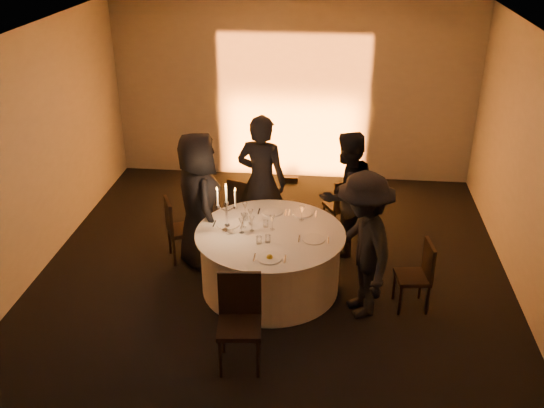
# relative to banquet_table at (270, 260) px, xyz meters

# --- Properties ---
(floor) EXTENTS (7.00, 7.00, 0.00)m
(floor) POSITION_rel_banquet_table_xyz_m (0.00, 0.00, -0.38)
(floor) COLOR black
(floor) RESTS_ON ground
(ceiling) EXTENTS (7.00, 7.00, 0.00)m
(ceiling) POSITION_rel_banquet_table_xyz_m (0.00, 0.00, 2.62)
(ceiling) COLOR white
(ceiling) RESTS_ON wall_back
(wall_back) EXTENTS (7.00, 0.00, 7.00)m
(wall_back) POSITION_rel_banquet_table_xyz_m (0.00, 3.50, 1.12)
(wall_back) COLOR beige
(wall_back) RESTS_ON floor
(wall_front) EXTENTS (7.00, 0.00, 7.00)m
(wall_front) POSITION_rel_banquet_table_xyz_m (0.00, -3.50, 1.12)
(wall_front) COLOR beige
(wall_front) RESTS_ON floor
(wall_left) EXTENTS (0.00, 7.00, 7.00)m
(wall_left) POSITION_rel_banquet_table_xyz_m (-3.00, 0.00, 1.12)
(wall_left) COLOR beige
(wall_left) RESTS_ON floor
(wall_right) EXTENTS (0.00, 7.00, 7.00)m
(wall_right) POSITION_rel_banquet_table_xyz_m (3.00, 0.00, 1.12)
(wall_right) COLOR beige
(wall_right) RESTS_ON floor
(uplighter_fixture) EXTENTS (0.25, 0.12, 0.10)m
(uplighter_fixture) POSITION_rel_banquet_table_xyz_m (0.00, 3.20, -0.33)
(uplighter_fixture) COLOR black
(uplighter_fixture) RESTS_ON floor
(banquet_table) EXTENTS (1.80, 1.80, 0.77)m
(banquet_table) POSITION_rel_banquet_table_xyz_m (0.00, 0.00, 0.00)
(banquet_table) COLOR black
(banquet_table) RESTS_ON floor
(chair_left) EXTENTS (0.51, 0.51, 0.88)m
(chair_left) POSITION_rel_banquet_table_xyz_m (-1.29, 0.54, 0.11)
(chair_left) COLOR black
(chair_left) RESTS_ON floor
(chair_back_left) EXTENTS (0.48, 0.49, 0.86)m
(chair_back_left) POSITION_rel_banquet_table_xyz_m (-0.53, 1.32, 0.10)
(chair_back_left) COLOR black
(chair_back_left) RESTS_ON floor
(chair_back_right) EXTENTS (0.52, 0.52, 0.88)m
(chair_back_right) POSITION_rel_banquet_table_xyz_m (0.87, 1.45, 0.11)
(chair_back_right) COLOR black
(chair_back_right) RESTS_ON floor
(chair_right) EXTENTS (0.42, 0.42, 0.85)m
(chair_right) POSITION_rel_banquet_table_xyz_m (1.75, -0.23, 0.09)
(chair_right) COLOR black
(chair_right) RESTS_ON floor
(chair_front) EXTENTS (0.48, 0.48, 1.00)m
(chair_front) POSITION_rel_banquet_table_xyz_m (-0.16, -1.37, 0.18)
(chair_front) COLOR black
(chair_front) RESTS_ON floor
(guest_left) EXTENTS (0.91, 1.05, 1.81)m
(guest_left) POSITION_rel_banquet_table_xyz_m (-0.97, 0.50, 0.52)
(guest_left) COLOR black
(guest_left) RESTS_ON floor
(guest_back_left) EXTENTS (0.76, 0.58, 1.87)m
(guest_back_left) POSITION_rel_banquet_table_xyz_m (-0.23, 1.08, 0.55)
(guest_back_left) COLOR black
(guest_back_left) RESTS_ON floor
(guest_back_right) EXTENTS (1.06, 1.05, 1.72)m
(guest_back_right) POSITION_rel_banquet_table_xyz_m (0.89, 0.97, 0.48)
(guest_back_right) COLOR black
(guest_back_right) RESTS_ON floor
(guest_right) EXTENTS (0.99, 1.28, 1.75)m
(guest_right) POSITION_rel_banquet_table_xyz_m (1.08, -0.38, 0.49)
(guest_right) COLOR black
(guest_right) RESTS_ON floor
(plate_left) EXTENTS (0.36, 0.28, 0.01)m
(plate_left) POSITION_rel_banquet_table_xyz_m (-0.53, 0.14, 0.39)
(plate_left) COLOR white
(plate_left) RESTS_ON banquet_table
(plate_back_left) EXTENTS (0.36, 0.27, 0.01)m
(plate_back_left) POSITION_rel_banquet_table_xyz_m (-0.03, 0.52, 0.39)
(plate_back_left) COLOR white
(plate_back_left) RESTS_ON banquet_table
(plate_back_right) EXTENTS (0.35, 0.26, 0.01)m
(plate_back_right) POSITION_rel_banquet_table_xyz_m (0.35, 0.52, 0.39)
(plate_back_right) COLOR white
(plate_back_right) RESTS_ON banquet_table
(plate_right) EXTENTS (0.36, 0.27, 0.01)m
(plate_right) POSITION_rel_banquet_table_xyz_m (0.52, -0.12, 0.39)
(plate_right) COLOR white
(plate_right) RESTS_ON banquet_table
(plate_front) EXTENTS (0.35, 0.28, 0.08)m
(plate_front) POSITION_rel_banquet_table_xyz_m (0.06, -0.59, 0.40)
(plate_front) COLOR white
(plate_front) RESTS_ON banquet_table
(coffee_cup) EXTENTS (0.11, 0.11, 0.07)m
(coffee_cup) POSITION_rel_banquet_table_xyz_m (-0.47, -0.06, 0.42)
(coffee_cup) COLOR white
(coffee_cup) RESTS_ON banquet_table
(candelabra) EXTENTS (0.26, 0.13, 0.63)m
(candelabra) POSITION_rel_banquet_table_xyz_m (-0.51, -0.02, 0.60)
(candelabra) COLOR silver
(candelabra) RESTS_ON banquet_table
(wine_glass_a) EXTENTS (0.07, 0.07, 0.19)m
(wine_glass_a) POSITION_rel_banquet_table_xyz_m (-0.26, 0.20, 0.52)
(wine_glass_a) COLOR silver
(wine_glass_a) RESTS_ON banquet_table
(wine_glass_b) EXTENTS (0.07, 0.07, 0.19)m
(wine_glass_b) POSITION_rel_banquet_table_xyz_m (-0.34, -0.04, 0.52)
(wine_glass_b) COLOR silver
(wine_glass_b) RESTS_ON banquet_table
(wine_glass_c) EXTENTS (0.07, 0.07, 0.19)m
(wine_glass_c) POSITION_rel_banquet_table_xyz_m (-0.36, 0.38, 0.52)
(wine_glass_c) COLOR silver
(wine_glass_c) RESTS_ON banquet_table
(wine_glass_d) EXTENTS (0.07, 0.07, 0.19)m
(wine_glass_d) POSITION_rel_banquet_table_xyz_m (0.35, 0.35, 0.52)
(wine_glass_d) COLOR silver
(wine_glass_d) RESTS_ON banquet_table
(wine_glass_e) EXTENTS (0.07, 0.07, 0.19)m
(wine_glass_e) POSITION_rel_banquet_table_xyz_m (-0.33, 0.09, 0.52)
(wine_glass_e) COLOR silver
(wine_glass_e) RESTS_ON banquet_table
(wine_glass_f) EXTENTS (0.07, 0.07, 0.19)m
(wine_glass_f) POSITION_rel_banquet_table_xyz_m (0.02, 0.07, 0.52)
(wine_glass_f) COLOR silver
(wine_glass_f) RESTS_ON banquet_table
(wine_glass_g) EXTENTS (0.07, 0.07, 0.19)m
(wine_glass_g) POSITION_rel_banquet_table_xyz_m (-0.22, 0.02, 0.52)
(wine_glass_g) COLOR silver
(wine_glass_g) RESTS_ON banquet_table
(tumbler_a) EXTENTS (0.07, 0.07, 0.09)m
(tumbler_a) POSITION_rel_banquet_table_xyz_m (-0.00, -0.23, 0.43)
(tumbler_a) COLOR silver
(tumbler_a) RESTS_ON banquet_table
(tumbler_b) EXTENTS (0.07, 0.07, 0.09)m
(tumbler_b) POSITION_rel_banquet_table_xyz_m (-0.10, -0.27, 0.43)
(tumbler_b) COLOR silver
(tumbler_b) RESTS_ON banquet_table
(tumbler_c) EXTENTS (0.07, 0.07, 0.09)m
(tumbler_c) POSITION_rel_banquet_table_xyz_m (-0.07, 0.13, 0.43)
(tumbler_c) COLOR silver
(tumbler_c) RESTS_ON banquet_table
(tumbler_d) EXTENTS (0.07, 0.07, 0.09)m
(tumbler_d) POSITION_rel_banquet_table_xyz_m (-0.34, 0.28, 0.43)
(tumbler_d) COLOR silver
(tumbler_d) RESTS_ON banquet_table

